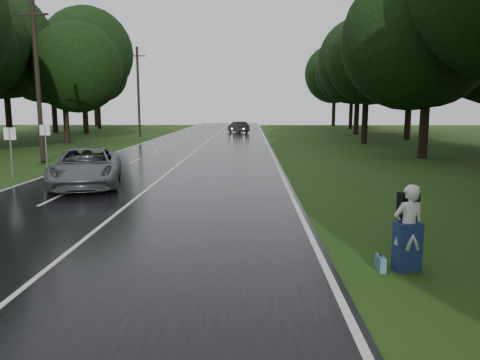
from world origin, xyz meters
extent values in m
plane|color=#234113|center=(0.00, 0.00, 0.00)|extent=(160.00, 160.00, 0.00)
cube|color=black|center=(0.00, 20.00, 0.02)|extent=(12.00, 140.00, 0.04)
cube|color=silver|center=(0.00, 20.00, 0.04)|extent=(0.12, 140.00, 0.01)
imported|color=#575A5D|center=(-2.77, 10.87, 0.86)|extent=(4.07, 6.35, 1.63)
imported|color=black|center=(2.65, 52.30, 0.78)|extent=(3.09, 4.73, 1.47)
imported|color=silver|center=(7.47, 0.91, 0.91)|extent=(0.74, 0.57, 1.82)
cube|color=navy|center=(7.47, 0.91, 0.51)|extent=(0.57, 0.44, 1.02)
cube|color=black|center=(7.53, 1.17, 1.31)|extent=(0.45, 0.30, 0.58)
cube|color=#436983|center=(6.94, 0.91, 0.15)|extent=(0.13, 0.43, 0.31)
camera|label=1|loc=(4.21, -8.23, 3.36)|focal=34.05mm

